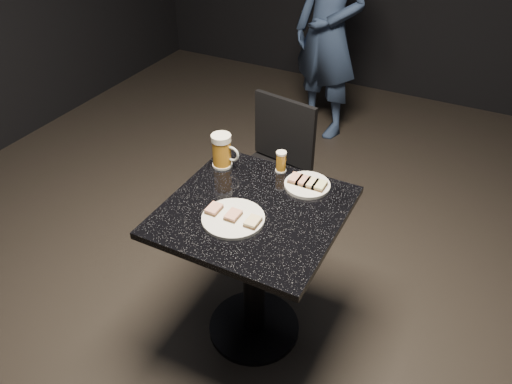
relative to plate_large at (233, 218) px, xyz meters
The scene contains 10 objects.
floor 0.76m from the plate_large, 69.24° to the left, with size 6.00×6.00×0.00m, color black.
plate_large is the anchor object (origin of this frame).
plate_small 0.38m from the plate_large, 63.53° to the left, with size 0.20×0.20×0.01m, color white.
patron 2.19m from the plate_large, 100.89° to the left, with size 0.58×0.38×1.58m, color navy.
table 0.27m from the plate_large, 69.24° to the left, with size 0.70×0.70×0.75m.
beer_mug 0.40m from the plate_large, 126.35° to the left, with size 0.13×0.09×0.16m.
beer_tumbler 0.40m from the plate_large, 87.28° to the left, with size 0.05×0.05×0.10m.
chair 0.83m from the plate_large, 104.31° to the left, with size 0.43×0.43×0.86m.
canapes_on_plate_large 0.02m from the plate_large, ahead, with size 0.22×0.07×0.02m.
canapes_on_plate_small 0.38m from the plate_large, 63.53° to the left, with size 0.16×0.07×0.02m.
Camera 1 is at (0.74, -1.40, 2.00)m, focal length 35.00 mm.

